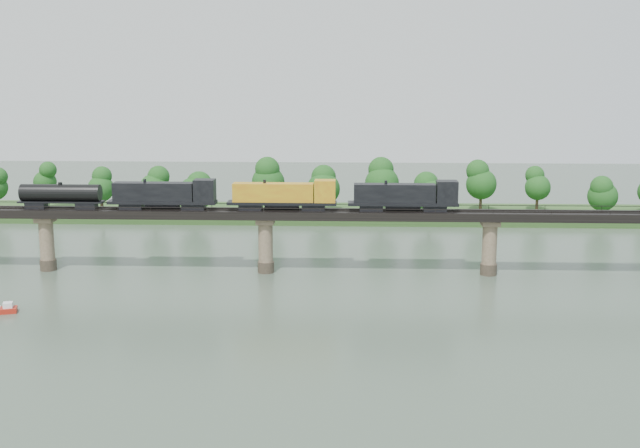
{
  "coord_description": "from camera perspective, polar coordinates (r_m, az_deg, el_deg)",
  "views": [
    {
      "loc": [
        15.62,
        -110.15,
        36.61
      ],
      "look_at": [
        9.8,
        30.0,
        9.0
      ],
      "focal_mm": 45.0,
      "sensor_mm": 36.0,
      "label": 1
    }
  ],
  "objects": [
    {
      "name": "bridge",
      "position": [
        144.42,
        -3.89,
        -1.35
      ],
      "size": [
        236.0,
        30.0,
        11.5
      ],
      "color": "#473A2D",
      "rests_on": "ground"
    },
    {
      "name": "freight_train",
      "position": [
        143.3,
        -5.51,
        2.04
      ],
      "size": [
        78.72,
        3.07,
        5.42
      ],
      "color": "black",
      "rests_on": "bridge"
    },
    {
      "name": "far_bank",
      "position": [
        199.03,
        -2.16,
        0.76
      ],
      "size": [
        300.0,
        24.0,
        1.6
      ],
      "primitive_type": "cube",
      "color": "#26461C",
      "rests_on": "ground"
    },
    {
      "name": "far_treeline",
      "position": [
        194.16,
        -4.7,
        2.87
      ],
      "size": [
        289.06,
        17.54,
        13.6
      ],
      "color": "#382619",
      "rests_on": "far_bank"
    },
    {
      "name": "bridge_superstructure",
      "position": [
        143.19,
        -3.92,
        1.13
      ],
      "size": [
        220.0,
        4.9,
        0.75
      ],
      "color": "black",
      "rests_on": "bridge"
    },
    {
      "name": "ground",
      "position": [
        117.13,
        -5.45,
        -7.13
      ],
      "size": [
        400.0,
        400.0,
        0.0
      ],
      "primitive_type": "plane",
      "color": "#364538",
      "rests_on": "ground"
    }
  ]
}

